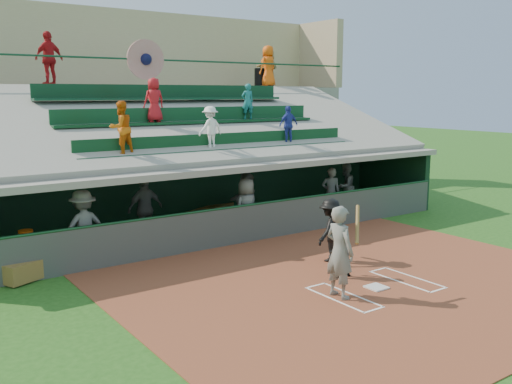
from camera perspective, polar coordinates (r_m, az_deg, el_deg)
ground at (r=13.30m, az=11.94°, el=-9.44°), size 100.00×100.00×0.00m
dirt_slab at (r=13.62m, az=10.39°, el=-8.87°), size 11.00×9.00×0.02m
home_plate at (r=13.28m, az=11.95°, el=-9.30°), size 0.43×0.43×0.03m
batters_box_chalk at (r=13.29m, az=11.94°, el=-9.34°), size 2.65×1.85×0.01m
dugout_floor at (r=18.35m, az=-3.66°, el=-3.79°), size 16.00×3.50×0.04m
concourse_slab at (r=23.94m, az=-12.22°, el=4.75°), size 20.00×3.00×4.60m
grandstand at (r=21.23m, az=-9.07°, el=4.11°), size 20.40×10.40×7.80m
batter_at_plate at (r=12.30m, az=8.38°, el=-5.91°), size 0.88×0.79×2.00m
catcher at (r=13.74m, az=8.37°, el=-6.02°), size 0.61×0.50×1.18m
home_umpire at (r=14.92m, az=7.44°, el=-3.79°), size 1.21×0.96×1.65m
dugout_bench at (r=19.29m, az=-5.39°, el=-2.39°), size 13.84×6.57×0.45m
white_table at (r=15.31m, az=-22.13°, el=-6.00°), size 0.75×0.59×0.63m
water_cooler at (r=15.18m, az=-22.02°, el=-4.21°), size 0.35×0.35×0.35m
dugout_player_a at (r=15.20m, az=-16.87°, el=-3.33°), size 1.28×0.81×1.89m
dugout_player_b at (r=17.09m, az=-11.02°, el=-1.62°), size 1.16×0.58×1.91m
dugout_player_c at (r=17.03m, az=-0.96°, el=-1.66°), size 1.00×0.79×1.81m
dugout_player_d at (r=18.87m, az=-0.93°, el=-0.63°), size 1.64×1.28×1.74m
dugout_player_e at (r=20.05m, az=7.49°, el=-0.06°), size 0.77×0.71×1.76m
dugout_player_f at (r=21.48m, az=8.93°, el=0.55°), size 0.99×0.86×1.75m
trash_bin at (r=26.87m, az=0.48°, el=11.34°), size 0.58×0.58×0.87m
concourse_staff_a at (r=21.74m, az=-19.98°, el=12.43°), size 1.19×0.82×1.88m
concourse_staff_b at (r=25.78m, az=1.22°, el=12.45°), size 0.99×0.75×1.81m
concourse_staff_c at (r=26.51m, az=1.31°, el=12.26°), size 1.66×1.05×1.71m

